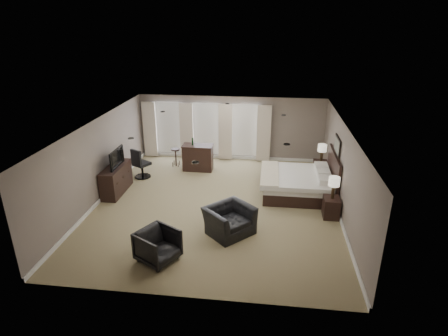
# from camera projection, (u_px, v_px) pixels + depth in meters

# --- Properties ---
(room) EXTENTS (7.60, 8.60, 2.64)m
(room) POSITION_uv_depth(u_px,v_px,m) (216.00, 166.00, 11.33)
(room) COLOR #867955
(room) RESTS_ON ground
(window_bay) EXTENTS (5.25, 0.20, 2.30)m
(window_bay) POSITION_uv_depth(u_px,v_px,m) (206.00, 131.00, 15.26)
(window_bay) COLOR silver
(window_bay) RESTS_ON room
(bed) EXTENTS (2.30, 2.20, 1.46)m
(bed) POSITION_uv_depth(u_px,v_px,m) (299.00, 174.00, 12.27)
(bed) COLOR silver
(bed) RESTS_ON ground
(nightstand_near) EXTENTS (0.46, 0.56, 0.61)m
(nightstand_near) POSITION_uv_depth(u_px,v_px,m) (331.00, 207.00, 10.99)
(nightstand_near) COLOR black
(nightstand_near) RESTS_ON ground
(nightstand_far) EXTENTS (0.49, 0.59, 0.65)m
(nightstand_far) POSITION_uv_depth(u_px,v_px,m) (320.00, 170.00, 13.65)
(nightstand_far) COLOR black
(nightstand_far) RESTS_ON ground
(lamp_near) EXTENTS (0.32, 0.32, 0.66)m
(lamp_near) POSITION_uv_depth(u_px,v_px,m) (334.00, 188.00, 10.75)
(lamp_near) COLOR beige
(lamp_near) RESTS_ON nightstand_near
(lamp_far) EXTENTS (0.32, 0.32, 0.65)m
(lamp_far) POSITION_uv_depth(u_px,v_px,m) (322.00, 153.00, 13.41)
(lamp_far) COLOR beige
(lamp_far) RESTS_ON nightstand_far
(wall_art) EXTENTS (0.04, 0.96, 0.56)m
(wall_art) POSITION_uv_depth(u_px,v_px,m) (337.00, 146.00, 11.76)
(wall_art) COLOR slate
(wall_art) RESTS_ON room
(dresser) EXTENTS (0.52, 1.60, 0.93)m
(dresser) POSITION_uv_depth(u_px,v_px,m) (116.00, 179.00, 12.50)
(dresser) COLOR black
(dresser) RESTS_ON ground
(tv) EXTENTS (0.61, 1.05, 0.14)m
(tv) POSITION_uv_depth(u_px,v_px,m) (114.00, 165.00, 12.30)
(tv) COLOR black
(tv) RESTS_ON dresser
(armchair_near) EXTENTS (1.38, 1.39, 1.04)m
(armchair_near) POSITION_uv_depth(u_px,v_px,m) (229.00, 216.00, 10.09)
(armchair_near) COLOR black
(armchair_near) RESTS_ON ground
(armchair_far) EXTENTS (1.13, 1.15, 0.89)m
(armchair_far) POSITION_uv_depth(u_px,v_px,m) (158.00, 244.00, 8.95)
(armchair_far) COLOR black
(armchair_far) RESTS_ON ground
(bar_counter) EXTENTS (1.16, 0.60, 1.01)m
(bar_counter) POSITION_uv_depth(u_px,v_px,m) (198.00, 157.00, 14.34)
(bar_counter) COLOR black
(bar_counter) RESTS_ON ground
(bar_stool_left) EXTENTS (0.42, 0.42, 0.72)m
(bar_stool_left) POSITION_uv_depth(u_px,v_px,m) (176.00, 157.00, 14.77)
(bar_stool_left) COLOR black
(bar_stool_left) RESTS_ON ground
(bar_stool_right) EXTENTS (0.49, 0.49, 0.80)m
(bar_stool_right) POSITION_uv_depth(u_px,v_px,m) (195.00, 155.00, 14.88)
(bar_stool_right) COLOR black
(bar_stool_right) RESTS_ON ground
(desk_chair) EXTENTS (0.78, 0.78, 1.13)m
(desk_chair) POSITION_uv_depth(u_px,v_px,m) (142.00, 163.00, 13.64)
(desk_chair) COLOR black
(desk_chair) RESTS_ON ground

